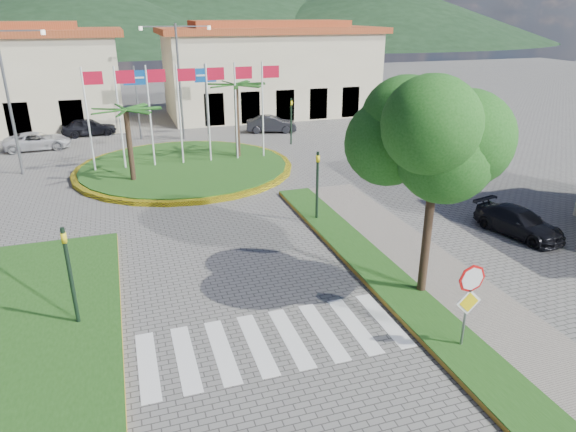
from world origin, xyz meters
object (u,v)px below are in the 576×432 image
object	(u,v)px
deciduous_tree	(437,141)
car_dark_b	(271,124)
roundabout_island	(185,167)
car_dark_a	(89,127)
white_van	(37,141)
car_side_right	(519,222)
stop_sign	(469,294)

from	to	relation	value
deciduous_tree	car_dark_b	size ratio (longest dim) A/B	1.77
roundabout_island	car_dark_a	size ratio (longest dim) A/B	3.22
deciduous_tree	car_dark_b	xyz separation A→B (m)	(2.30, 25.20, -4.54)
white_van	car_side_right	size ratio (longest dim) A/B	1.10
deciduous_tree	car_side_right	distance (m)	8.52
stop_sign	car_side_right	bearing A→B (deg)	40.42
deciduous_tree	white_van	distance (m)	29.17
car_dark_a	car_dark_b	bearing A→B (deg)	-110.16
stop_sign	car_side_right	distance (m)	9.41
car_dark_a	car_side_right	size ratio (longest dim) A/B	1.02
stop_sign	car_dark_b	distance (m)	28.41
deciduous_tree	car_side_right	xyz separation A→B (m)	(6.50, 3.01, -4.62)
stop_sign	deciduous_tree	size ratio (longest dim) A/B	0.39
stop_sign	deciduous_tree	distance (m)	4.59
roundabout_island	deciduous_tree	size ratio (longest dim) A/B	1.87
car_dark_a	car_dark_b	distance (m)	13.81
stop_sign	deciduous_tree	xyz separation A→B (m)	(0.60, 3.04, 3.38)
roundabout_island	white_van	size ratio (longest dim) A/B	3.01
white_van	car_dark_b	size ratio (longest dim) A/B	1.10
white_van	stop_sign	bearing A→B (deg)	-158.17
car_dark_a	car_dark_b	size ratio (longest dim) A/B	1.03
car_dark_a	car_side_right	bearing A→B (deg)	-151.80
roundabout_island	car_side_right	size ratio (longest dim) A/B	3.29
stop_sign	car_dark_a	bearing A→B (deg)	108.47
roundabout_island	deciduous_tree	distance (m)	18.55
stop_sign	deciduous_tree	world-z (taller)	deciduous_tree
stop_sign	white_van	distance (m)	31.23
deciduous_tree	car_side_right	size ratio (longest dim) A/B	1.76
car_side_right	roundabout_island	bearing A→B (deg)	117.81
roundabout_island	deciduous_tree	xyz separation A→B (m)	(5.50, -17.00, 5.00)
car_dark_b	car_side_right	size ratio (longest dim) A/B	1.00
deciduous_tree	roundabout_island	bearing A→B (deg)	107.91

